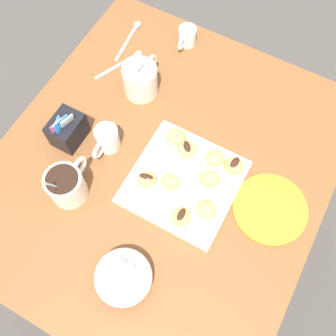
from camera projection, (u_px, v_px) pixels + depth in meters
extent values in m
plane|color=#423D38|center=(164.00, 237.00, 1.69)|extent=(8.00, 8.00, 0.00)
cube|color=brown|center=(162.00, 168.00, 1.03)|extent=(0.94, 0.83, 0.04)
cube|color=brown|center=(301.00, 163.00, 1.44)|extent=(0.07, 0.07, 0.71)
cube|color=brown|center=(10.00, 267.00, 1.29)|extent=(0.07, 0.07, 0.71)
cube|color=brown|center=(136.00, 87.00, 1.58)|extent=(0.07, 0.07, 0.71)
cube|color=silver|center=(184.00, 182.00, 0.98)|extent=(0.26, 0.26, 0.02)
cylinder|color=silver|center=(66.00, 186.00, 0.94)|extent=(0.09, 0.09, 0.09)
torus|color=silver|center=(79.00, 167.00, 0.95)|extent=(0.06, 0.01, 0.06)
cylinder|color=black|center=(62.00, 180.00, 0.90)|extent=(0.08, 0.08, 0.01)
cylinder|color=silver|center=(58.00, 187.00, 0.90)|extent=(0.04, 0.01, 0.12)
cylinder|color=silver|center=(140.00, 81.00, 1.06)|extent=(0.09, 0.09, 0.09)
torus|color=silver|center=(151.00, 65.00, 1.08)|extent=(0.06, 0.01, 0.06)
cylinder|color=black|center=(139.00, 71.00, 1.03)|extent=(0.08, 0.08, 0.01)
cylinder|color=silver|center=(136.00, 77.00, 1.02)|extent=(0.04, 0.02, 0.12)
cylinder|color=silver|center=(108.00, 138.00, 1.00)|extent=(0.06, 0.06, 0.07)
cone|color=silver|center=(112.00, 125.00, 0.99)|extent=(0.02, 0.02, 0.02)
torus|color=silver|center=(99.00, 150.00, 0.98)|extent=(0.05, 0.01, 0.05)
cylinder|color=white|center=(106.00, 133.00, 0.97)|extent=(0.05, 0.05, 0.01)
cube|color=black|center=(68.00, 130.00, 1.01)|extent=(0.09, 0.07, 0.08)
cube|color=white|center=(67.00, 121.00, 0.96)|extent=(0.04, 0.02, 0.03)
cube|color=#2D84D1|center=(58.00, 125.00, 0.95)|extent=(0.04, 0.02, 0.03)
cube|color=#2D84D1|center=(62.00, 122.00, 0.96)|extent=(0.04, 0.02, 0.03)
cube|color=#EA4C93|center=(57.00, 126.00, 0.95)|extent=(0.04, 0.01, 0.03)
ellipsoid|color=silver|center=(123.00, 277.00, 0.86)|extent=(0.13, 0.13, 0.07)
sphere|color=silver|center=(122.00, 275.00, 0.84)|extent=(0.07, 0.07, 0.07)
ellipsoid|color=green|center=(124.00, 268.00, 0.82)|extent=(0.03, 0.02, 0.01)
cylinder|color=silver|center=(187.00, 36.00, 1.15)|extent=(0.05, 0.05, 0.05)
cone|color=silver|center=(191.00, 26.00, 1.14)|extent=(0.02, 0.02, 0.02)
torus|color=silver|center=(182.00, 44.00, 1.14)|extent=(0.04, 0.01, 0.04)
cylinder|color=black|center=(188.00, 31.00, 1.13)|extent=(0.04, 0.04, 0.01)
cylinder|color=orange|center=(270.00, 209.00, 0.96)|extent=(0.18, 0.18, 0.01)
cube|color=silver|center=(127.00, 42.00, 1.17)|extent=(0.15, 0.02, 0.00)
ellipsoid|color=silver|center=(137.00, 24.00, 1.20)|extent=(0.03, 0.02, 0.01)
cube|color=silver|center=(117.00, 66.00, 1.14)|extent=(0.14, 0.07, 0.00)
ellipsoid|color=silver|center=(138.00, 54.00, 1.15)|extent=(0.03, 0.02, 0.01)
ellipsoid|color=#DBA351|center=(209.00, 179.00, 0.96)|extent=(0.06, 0.06, 0.04)
ellipsoid|color=#DBA351|center=(170.00, 182.00, 0.95)|extent=(0.04, 0.05, 0.03)
ellipsoid|color=#DBA351|center=(175.00, 136.00, 1.01)|extent=(0.06, 0.07, 0.04)
ellipsoid|color=#DBA351|center=(215.00, 158.00, 0.98)|extent=(0.07, 0.06, 0.03)
ellipsoid|color=#DBA351|center=(187.00, 149.00, 0.99)|extent=(0.07, 0.06, 0.03)
ellipsoid|color=black|center=(187.00, 147.00, 0.98)|extent=(0.04, 0.04, 0.00)
ellipsoid|color=#DBA351|center=(147.00, 180.00, 0.96)|extent=(0.06, 0.07, 0.04)
ellipsoid|color=black|center=(146.00, 176.00, 0.94)|extent=(0.02, 0.04, 0.00)
ellipsoid|color=#DBA351|center=(207.00, 209.00, 0.93)|extent=(0.05, 0.05, 0.03)
ellipsoid|color=#DBA351|center=(181.00, 217.00, 0.92)|extent=(0.05, 0.05, 0.04)
ellipsoid|color=black|center=(181.00, 215.00, 0.90)|extent=(0.03, 0.02, 0.00)
ellipsoid|color=#DBA351|center=(234.00, 166.00, 0.97)|extent=(0.06, 0.06, 0.04)
ellipsoid|color=black|center=(235.00, 162.00, 0.95)|extent=(0.04, 0.02, 0.00)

